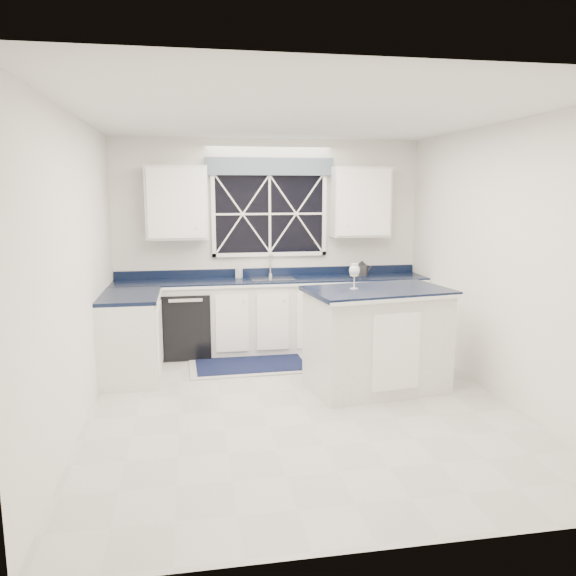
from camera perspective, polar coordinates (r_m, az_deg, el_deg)
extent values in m
plane|color=beige|center=(5.54, 1.51, -11.84)|extent=(4.50, 4.50, 0.00)
cube|color=white|center=(7.40, -1.91, 4.45)|extent=(4.00, 0.10, 2.70)
cube|color=white|center=(7.24, -1.53, -2.88)|extent=(3.98, 0.60, 0.90)
cube|color=white|center=(6.43, -15.67, -4.90)|extent=(0.60, 1.00, 0.90)
cube|color=black|center=(7.16, -1.55, 0.80)|extent=(3.98, 0.64, 0.04)
cube|color=black|center=(7.18, -10.26, -3.48)|extent=(0.60, 0.58, 0.82)
cube|color=black|center=(7.34, -1.89, 7.54)|extent=(1.40, 0.02, 1.00)
cube|color=slate|center=(7.28, -1.85, 12.24)|extent=(1.65, 0.04, 0.22)
cube|color=white|center=(7.12, -11.24, 8.49)|extent=(0.75, 0.34, 0.90)
cube|color=white|center=(7.46, 7.34, 8.65)|extent=(0.75, 0.34, 0.90)
cylinder|color=silver|center=(7.36, -1.80, 1.37)|extent=(0.05, 0.05, 0.04)
cylinder|color=silver|center=(7.35, -1.81, 2.45)|extent=(0.02, 0.02, 0.28)
cylinder|color=silver|center=(7.24, -1.71, 3.38)|extent=(0.02, 0.18, 0.02)
cube|color=white|center=(5.91, 9.01, -5.35)|extent=(1.45, 0.98, 1.02)
cube|color=black|center=(5.80, 9.15, -0.29)|extent=(1.53, 1.06, 0.05)
cube|color=#A8A7A3|center=(6.74, -3.83, -7.77)|extent=(1.45, 0.91, 0.01)
cube|color=#101737|center=(6.74, -3.84, -7.69)|extent=(1.29, 0.75, 0.01)
cylinder|color=#2F2F32|center=(7.50, 7.50, 1.82)|extent=(0.22, 0.22, 0.14)
cone|color=#2F2F32|center=(7.49, 7.52, 2.55)|extent=(0.18, 0.18, 0.06)
torus|color=#2F2F32|center=(7.51, 6.84, 1.91)|extent=(0.11, 0.06, 0.11)
cylinder|color=#2F2F32|center=(7.49, 8.24, 1.94)|extent=(0.07, 0.04, 0.09)
cylinder|color=silver|center=(5.75, 6.73, -0.05)|extent=(0.09, 0.09, 0.01)
cylinder|color=silver|center=(5.74, 6.74, 0.65)|extent=(0.01, 0.01, 0.14)
ellipsoid|color=silver|center=(5.72, 6.76, 1.78)|extent=(0.11, 0.11, 0.14)
cylinder|color=#E5DD79|center=(5.72, 6.76, 1.54)|extent=(0.09, 0.09, 0.06)
imported|color=silver|center=(7.24, -4.99, 1.72)|extent=(0.10, 0.10, 0.17)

